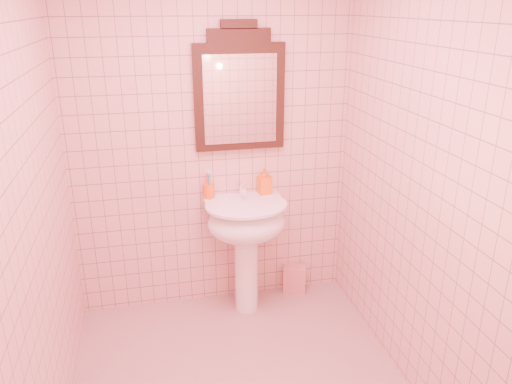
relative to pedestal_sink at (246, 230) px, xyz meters
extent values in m
cube|color=beige|center=(-0.20, 0.23, 0.59)|extent=(2.00, 0.02, 2.50)
cylinder|color=white|center=(0.00, 0.01, -0.31)|extent=(0.17, 0.17, 0.70)
ellipsoid|color=white|center=(0.00, -0.01, 0.06)|extent=(0.56, 0.46, 0.28)
cube|color=white|center=(0.00, 0.15, 0.17)|extent=(0.56, 0.15, 0.05)
cylinder|color=white|center=(0.00, -0.01, 0.19)|extent=(0.58, 0.58, 0.02)
cylinder|color=white|center=(0.00, 0.15, 0.25)|extent=(0.04, 0.04, 0.09)
cylinder|color=white|center=(0.00, 0.10, 0.28)|extent=(0.02, 0.10, 0.02)
cylinder|color=white|center=(0.00, 0.05, 0.26)|extent=(0.02, 0.02, 0.04)
cube|color=white|center=(0.00, 0.16, 0.30)|extent=(0.02, 0.07, 0.01)
cube|color=black|center=(0.00, 0.20, 0.91)|extent=(0.63, 0.05, 0.73)
cube|color=black|center=(0.00, 0.20, 1.32)|extent=(0.43, 0.05, 0.09)
cube|color=black|center=(0.00, 0.20, 1.39)|extent=(0.24, 0.05, 0.06)
cube|color=white|center=(0.00, 0.17, 0.90)|extent=(0.51, 0.01, 0.61)
cylinder|color=#EE5B14|center=(-0.24, 0.17, 0.25)|extent=(0.08, 0.08, 0.10)
cylinder|color=silver|center=(-0.22, 0.17, 0.30)|extent=(0.01, 0.01, 0.19)
cylinder|color=#338CD8|center=(-0.24, 0.19, 0.30)|extent=(0.01, 0.01, 0.19)
cylinder|color=#E5334C|center=(-0.26, 0.17, 0.30)|extent=(0.01, 0.01, 0.19)
cylinder|color=#3FBF59|center=(-0.24, 0.16, 0.30)|extent=(0.01, 0.01, 0.19)
imported|color=orange|center=(0.17, 0.17, 0.30)|extent=(0.10, 0.10, 0.20)
cube|color=#E19184|center=(0.42, 0.17, -0.55)|extent=(0.20, 0.16, 0.22)
camera|label=1|loc=(-0.63, -3.18, 1.52)|focal=35.00mm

